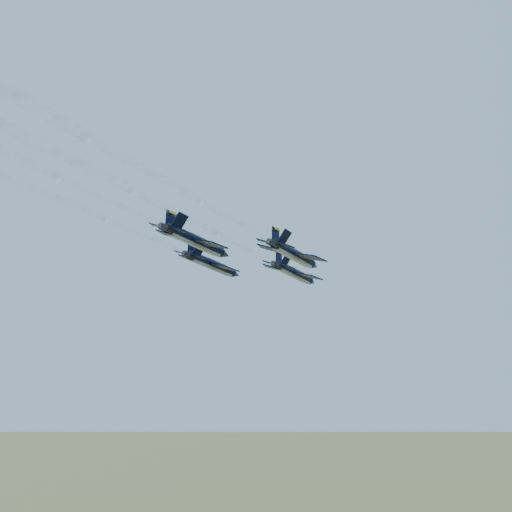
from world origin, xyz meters
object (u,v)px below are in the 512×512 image
(jet_left, at_px, (213,265))
(jet_right, at_px, (295,255))
(jet_lead, at_px, (295,273))
(jet_slot, at_px, (197,242))

(jet_left, xyz_separation_m, jet_right, (15.50, -3.14, 0.00))
(jet_lead, relative_size, jet_slot, 1.00)
(jet_left, distance_m, jet_slot, 16.39)
(jet_lead, relative_size, jet_right, 1.00)
(jet_left, relative_size, jet_slot, 1.00)
(jet_lead, relative_size, jet_left, 1.00)
(jet_lead, distance_m, jet_left, 16.71)
(jet_left, xyz_separation_m, jet_slot, (4.09, -15.87, 0.00))
(jet_slot, bearing_deg, jet_right, 61.70)
(jet_lead, distance_m, jet_slot, 28.87)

